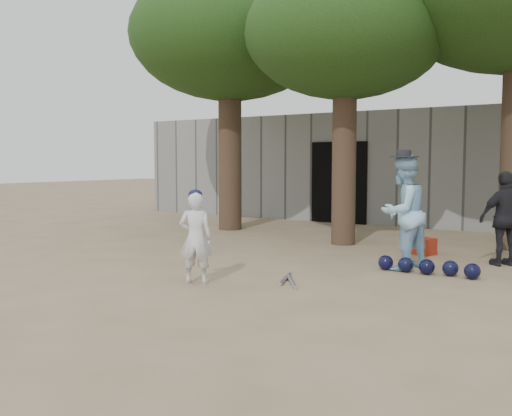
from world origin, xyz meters
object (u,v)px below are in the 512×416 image
Objects in this scene: boy_player at (196,238)px; spectator_dark at (506,219)px; red_bag at (422,246)px; spectator_blue at (403,212)px.

boy_player is 4.99m from spectator_dark.
boy_player is 2.98× the size of red_bag.
boy_player is at bearing -17.78° from spectator_blue.
spectator_dark reaches higher than red_bag.
boy_player is at bearing 6.01° from spectator_dark.
red_bag is at bearing -57.24° from spectator_dark.
spectator_blue is 1.76m from spectator_dark.
spectator_dark is 1.61m from red_bag.
boy_player is 0.83× the size of spectator_dark.
boy_player is 0.71× the size of spectator_blue.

